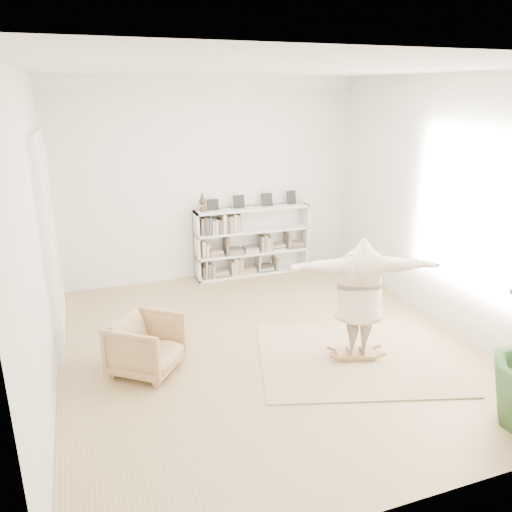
{
  "coord_description": "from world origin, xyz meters",
  "views": [
    {
      "loc": [
        -2.25,
        -5.74,
        3.34
      ],
      "look_at": [
        -0.05,
        0.4,
        1.19
      ],
      "focal_mm": 35.0,
      "sensor_mm": 36.0,
      "label": 1
    }
  ],
  "objects_px": {
    "bookshelf": "(252,242)",
    "rocker_board": "(355,353)",
    "armchair": "(146,345)",
    "person": "(360,294)"
  },
  "relations": [
    {
      "from": "bookshelf",
      "to": "rocker_board",
      "type": "height_order",
      "value": "bookshelf"
    },
    {
      "from": "bookshelf",
      "to": "armchair",
      "type": "height_order",
      "value": "bookshelf"
    },
    {
      "from": "bookshelf",
      "to": "person",
      "type": "bearing_deg",
      "value": -86.54
    },
    {
      "from": "armchair",
      "to": "rocker_board",
      "type": "bearing_deg",
      "value": -66.04
    },
    {
      "from": "rocker_board",
      "to": "person",
      "type": "xyz_separation_m",
      "value": [
        0.0,
        0.0,
        0.84
      ]
    },
    {
      "from": "rocker_board",
      "to": "person",
      "type": "bearing_deg",
      "value": 61.53
    },
    {
      "from": "bookshelf",
      "to": "rocker_board",
      "type": "bearing_deg",
      "value": -86.54
    },
    {
      "from": "armchair",
      "to": "person",
      "type": "distance_m",
      "value": 2.75
    },
    {
      "from": "rocker_board",
      "to": "person",
      "type": "relative_size",
      "value": 0.3
    },
    {
      "from": "bookshelf",
      "to": "person",
      "type": "xyz_separation_m",
      "value": [
        0.21,
        -3.51,
        0.28
      ]
    }
  ]
}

